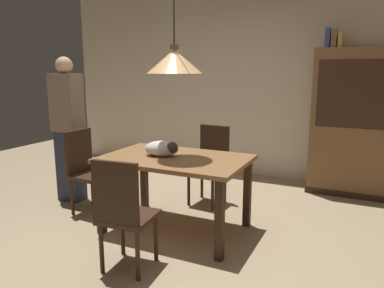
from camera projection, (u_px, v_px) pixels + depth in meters
ground at (171, 247)px, 3.35m from camera, size 10.00×10.00×0.00m
back_wall at (256, 79)px, 5.41m from camera, size 6.40×0.10×2.90m
dining_table at (175, 167)px, 3.60m from camera, size 1.40×0.90×0.75m
chair_left_side at (86, 168)px, 4.10m from camera, size 0.42×0.42×0.93m
chair_near_front at (123, 211)px, 2.85m from camera, size 0.44×0.44×0.93m
chair_far_back at (210, 161)px, 4.40m from camera, size 0.44×0.44×0.93m
cat_sleeping at (163, 148)px, 3.60m from camera, size 0.39×0.27×0.16m
pendant_lamp at (174, 61)px, 3.40m from camera, size 0.52×0.52×1.30m
hutch_bookcase at (357, 126)px, 4.63m from camera, size 1.12×0.45×1.85m
book_blue_wide at (328, 38)px, 4.59m from camera, size 0.06×0.24×0.24m
book_brown_thick at (335, 39)px, 4.56m from camera, size 0.06×0.24×0.22m
book_yellow_short at (340, 40)px, 4.54m from camera, size 0.04×0.20×0.18m
person_standing at (68, 130)px, 4.41m from camera, size 0.36×0.22×1.73m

